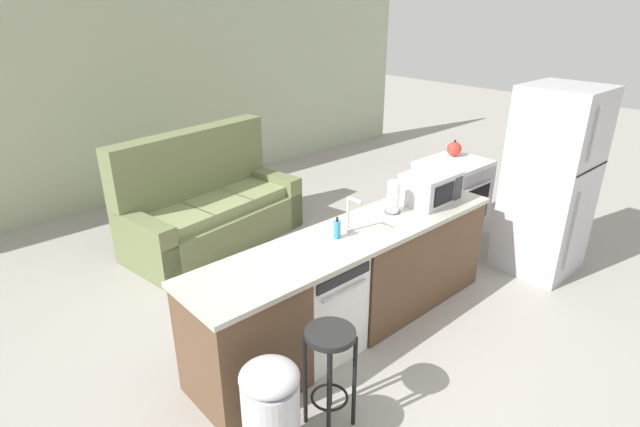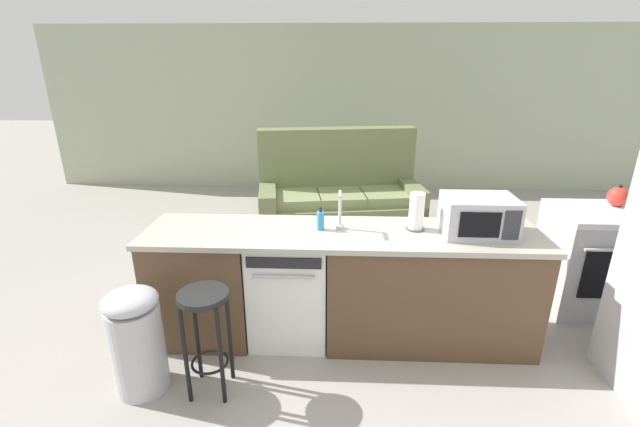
% 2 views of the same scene
% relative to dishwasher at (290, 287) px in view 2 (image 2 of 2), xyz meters
% --- Properties ---
extents(ground_plane, '(24.00, 24.00, 0.00)m').
position_rel_dishwasher_xyz_m(ground_plane, '(0.25, 0.00, -0.42)').
color(ground_plane, gray).
extents(wall_back, '(10.00, 0.06, 2.60)m').
position_rel_dishwasher_xyz_m(wall_back, '(0.55, 4.20, 0.88)').
color(wall_back, '#A8B293').
rests_on(wall_back, ground_plane).
extents(kitchen_counter, '(2.94, 0.66, 0.90)m').
position_rel_dishwasher_xyz_m(kitchen_counter, '(0.49, 0.00, -0.00)').
color(kitchen_counter, brown).
rests_on(kitchen_counter, ground_plane).
extents(dishwasher, '(0.58, 0.61, 0.84)m').
position_rel_dishwasher_xyz_m(dishwasher, '(0.00, 0.00, 0.00)').
color(dishwasher, white).
rests_on(dishwasher, ground_plane).
extents(stove_range, '(0.76, 0.68, 0.90)m').
position_rel_dishwasher_xyz_m(stove_range, '(2.60, 0.55, 0.03)').
color(stove_range, '#B7B7BC').
rests_on(stove_range, ground_plane).
extents(microwave, '(0.50, 0.37, 0.28)m').
position_rel_dishwasher_xyz_m(microwave, '(1.38, -0.00, 0.62)').
color(microwave, '#B7B7BC').
rests_on(microwave, kitchen_counter).
extents(sink_faucet, '(0.07, 0.18, 0.30)m').
position_rel_dishwasher_xyz_m(sink_faucet, '(0.38, 0.04, 0.61)').
color(sink_faucet, silver).
rests_on(sink_faucet, kitchen_counter).
extents(paper_towel_roll, '(0.14, 0.14, 0.28)m').
position_rel_dishwasher_xyz_m(paper_towel_roll, '(0.95, 0.07, 0.62)').
color(paper_towel_roll, '#4C4C51').
rests_on(paper_towel_roll, kitchen_counter).
extents(soap_bottle, '(0.06, 0.06, 0.18)m').
position_rel_dishwasher_xyz_m(soap_bottle, '(0.24, 0.03, 0.55)').
color(soap_bottle, '#338CCC').
rests_on(soap_bottle, kitchen_counter).
extents(kettle, '(0.21, 0.17, 0.19)m').
position_rel_dishwasher_xyz_m(kettle, '(2.77, 0.68, 0.56)').
color(kettle, red).
rests_on(kettle, stove_range).
extents(bar_stool, '(0.32, 0.32, 0.74)m').
position_rel_dishwasher_xyz_m(bar_stool, '(-0.46, -0.64, 0.11)').
color(bar_stool, black).
rests_on(bar_stool, ground_plane).
extents(trash_bin, '(0.35, 0.35, 0.74)m').
position_rel_dishwasher_xyz_m(trash_bin, '(-0.93, -0.65, -0.04)').
color(trash_bin, '#B7B7BC').
rests_on(trash_bin, ground_plane).
extents(couch, '(2.11, 1.19, 1.27)m').
position_rel_dishwasher_xyz_m(couch, '(0.38, 2.30, -0.03)').
color(couch, '#667047').
rests_on(couch, ground_plane).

